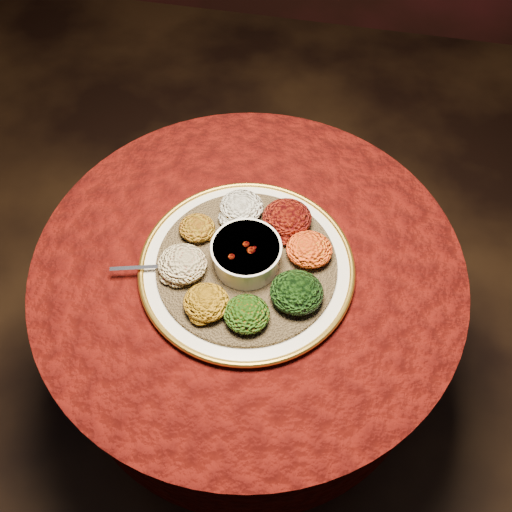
# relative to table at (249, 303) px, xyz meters

# --- Properties ---
(table) EXTENTS (0.96, 0.96, 0.73)m
(table) POSITION_rel_table_xyz_m (0.00, 0.00, 0.00)
(table) COLOR black
(table) RESTS_ON ground
(platter) EXTENTS (0.47, 0.47, 0.02)m
(platter) POSITION_rel_table_xyz_m (0.00, -0.02, 0.19)
(platter) COLOR silver
(platter) RESTS_ON table
(injera) EXTENTS (0.49, 0.49, 0.01)m
(injera) POSITION_rel_table_xyz_m (0.00, -0.02, 0.20)
(injera) COLOR olive
(injera) RESTS_ON platter
(stew_bowl) EXTENTS (0.15, 0.15, 0.06)m
(stew_bowl) POSITION_rel_table_xyz_m (0.00, -0.02, 0.24)
(stew_bowl) COLOR white
(stew_bowl) RESTS_ON injera
(spoon) EXTENTS (0.14, 0.05, 0.01)m
(spoon) POSITION_rel_table_xyz_m (-0.17, -0.06, 0.21)
(spoon) COLOR silver
(spoon) RESTS_ON injera
(portion_ayib) EXTENTS (0.10, 0.09, 0.05)m
(portion_ayib) POSITION_rel_table_xyz_m (-0.04, 0.11, 0.23)
(portion_ayib) COLOR white
(portion_ayib) RESTS_ON injera
(portion_kitfo) EXTENTS (0.11, 0.10, 0.05)m
(portion_kitfo) POSITION_rel_table_xyz_m (0.07, 0.10, 0.23)
(portion_kitfo) COLOR black
(portion_kitfo) RESTS_ON injera
(portion_tikil) EXTENTS (0.10, 0.09, 0.05)m
(portion_tikil) POSITION_rel_table_xyz_m (0.13, 0.03, 0.23)
(portion_tikil) COLOR #C59110
(portion_tikil) RESTS_ON injera
(portion_gomen) EXTENTS (0.11, 0.10, 0.05)m
(portion_gomen) POSITION_rel_table_xyz_m (0.12, -0.08, 0.23)
(portion_gomen) COLOR black
(portion_gomen) RESTS_ON injera
(portion_mixveg) EXTENTS (0.09, 0.09, 0.04)m
(portion_mixveg) POSITION_rel_table_xyz_m (0.03, -0.15, 0.23)
(portion_mixveg) COLOR #913B09
(portion_mixveg) RESTS_ON injera
(portion_kik) EXTENTS (0.09, 0.09, 0.05)m
(portion_kik) POSITION_rel_table_xyz_m (-0.06, -0.14, 0.23)
(portion_kik) COLOR #B4780F
(portion_kik) RESTS_ON injera
(portion_timatim) EXTENTS (0.10, 0.10, 0.05)m
(portion_timatim) POSITION_rel_table_xyz_m (-0.13, -0.06, 0.23)
(portion_timatim) COLOR maroon
(portion_timatim) RESTS_ON injera
(portion_shiro) EXTENTS (0.08, 0.08, 0.04)m
(portion_shiro) POSITION_rel_table_xyz_m (-0.12, 0.04, 0.23)
(portion_shiro) COLOR #8F6611
(portion_shiro) RESTS_ON injera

